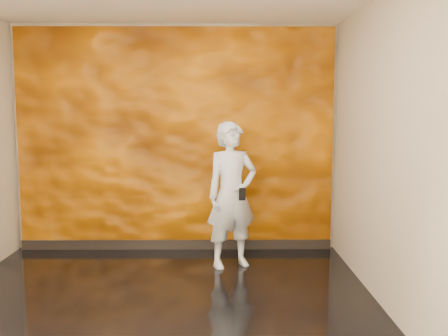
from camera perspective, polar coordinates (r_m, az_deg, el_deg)
room at (r=4.29m, az=-7.91°, el=1.91°), size 4.02×4.02×2.81m
feature_wall at (r=6.23m, az=-5.56°, el=3.20°), size 3.90×0.06×2.75m
baseboard at (r=6.41m, az=-5.46°, el=-8.69°), size 3.90×0.04×0.12m
man at (r=5.55m, az=0.91°, el=-3.09°), size 0.70×0.59×1.62m
phone at (r=5.35m, az=2.09°, el=-3.00°), size 0.07×0.03×0.14m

